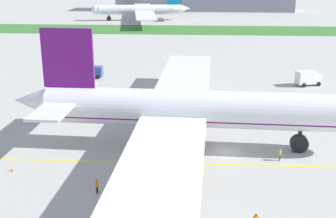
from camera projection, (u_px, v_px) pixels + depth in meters
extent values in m
plane|color=#ADAAA5|center=(226.00, 152.00, 59.96)|extent=(600.00, 600.00, 0.00)
cube|color=yellow|center=(228.00, 165.00, 56.28)|extent=(280.00, 0.36, 0.01)
cube|color=#38722D|center=(206.00, 30.00, 168.64)|extent=(320.00, 24.00, 0.10)
cylinder|color=white|center=(189.00, 108.00, 59.88)|extent=(39.26, 6.79, 5.02)
cube|color=#661472|center=(189.00, 115.00, 60.16)|extent=(37.68, 6.31, 0.60)
cone|color=white|center=(33.00, 101.00, 61.91)|extent=(5.71, 4.51, 4.26)
cube|color=#661472|center=(68.00, 58.00, 59.46)|extent=(7.05, 0.82, 8.03)
cube|color=white|center=(76.00, 89.00, 66.08)|extent=(4.66, 8.21, 0.35)
cube|color=white|center=(52.00, 111.00, 56.60)|extent=(4.66, 8.21, 0.35)
cube|color=white|center=(185.00, 77.00, 79.25)|extent=(10.18, 35.52, 0.40)
cube|color=white|center=(156.00, 181.00, 41.29)|extent=(10.18, 35.52, 0.40)
cylinder|color=#B7BABF|center=(189.00, 98.00, 72.13)|extent=(4.89, 2.97, 2.76)
cylinder|color=black|center=(204.00, 98.00, 71.90)|extent=(0.55, 2.91, 2.90)
cylinder|color=#B7BABF|center=(176.00, 161.00, 49.13)|extent=(4.89, 2.97, 2.76)
cylinder|color=black|center=(197.00, 162.00, 48.89)|extent=(0.55, 2.91, 2.90)
cylinder|color=black|center=(300.00, 137.00, 59.51)|extent=(0.52, 0.52, 1.94)
cylinder|color=black|center=(299.00, 143.00, 59.81)|extent=(2.43, 1.18, 2.38)
cylinder|color=black|center=(168.00, 125.00, 63.77)|extent=(0.52, 0.52, 1.94)
cylinder|color=black|center=(168.00, 131.00, 64.07)|extent=(2.43, 1.18, 2.38)
cylinder|color=black|center=(164.00, 139.00, 58.79)|extent=(0.52, 0.52, 1.94)
cylinder|color=black|center=(164.00, 146.00, 59.09)|extent=(2.43, 1.18, 2.38)
sphere|color=black|center=(87.00, 97.00, 63.53)|extent=(0.35, 0.35, 0.35)
sphere|color=black|center=(112.00, 98.00, 63.16)|extent=(0.35, 0.35, 0.35)
sphere|color=black|center=(138.00, 98.00, 62.79)|extent=(0.35, 0.35, 0.35)
sphere|color=black|center=(164.00, 99.00, 62.43)|extent=(0.35, 0.35, 0.35)
sphere|color=black|center=(191.00, 100.00, 62.06)|extent=(0.35, 0.35, 0.35)
sphere|color=black|center=(217.00, 101.00, 61.70)|extent=(0.35, 0.35, 0.35)
sphere|color=black|center=(244.00, 102.00, 61.33)|extent=(0.35, 0.35, 0.35)
sphere|color=black|center=(272.00, 102.00, 60.96)|extent=(0.35, 0.35, 0.35)
sphere|color=black|center=(299.00, 103.00, 60.60)|extent=(0.35, 0.35, 0.35)
cylinder|color=black|center=(280.00, 157.00, 57.40)|extent=(0.12, 0.12, 0.79)
cylinder|color=#BFE519|center=(280.00, 152.00, 57.32)|extent=(0.09, 0.09, 0.51)
cylinder|color=black|center=(280.00, 158.00, 57.23)|extent=(0.12, 0.12, 0.79)
cylinder|color=#BFE519|center=(280.00, 154.00, 56.90)|extent=(0.09, 0.09, 0.51)
cube|color=#BFE519|center=(280.00, 153.00, 57.10)|extent=(0.33, 0.46, 0.56)
sphere|color=tan|center=(280.00, 150.00, 56.98)|extent=(0.22, 0.22, 0.22)
cylinder|color=black|center=(98.00, 189.00, 49.30)|extent=(0.12, 0.12, 0.84)
cylinder|color=orange|center=(98.00, 183.00, 49.21)|extent=(0.10, 0.10, 0.53)
cylinder|color=black|center=(97.00, 190.00, 49.12)|extent=(0.12, 0.12, 0.84)
cylinder|color=orange|center=(96.00, 185.00, 48.78)|extent=(0.10, 0.10, 0.53)
cube|color=orange|center=(97.00, 184.00, 48.99)|extent=(0.37, 0.49, 0.59)
sphere|color=#8C6647|center=(97.00, 180.00, 48.85)|extent=(0.23, 0.23, 0.23)
sphere|color=brown|center=(256.00, 215.00, 42.09)|extent=(0.23, 0.23, 0.23)
cube|color=#F2590C|center=(12.00, 171.00, 54.56)|extent=(0.36, 0.36, 0.03)
cone|color=#F2590C|center=(12.00, 169.00, 54.47)|extent=(0.28, 0.28, 0.55)
cylinder|color=white|center=(12.00, 168.00, 54.46)|extent=(0.17, 0.17, 0.06)
cube|color=white|center=(306.00, 77.00, 91.85)|extent=(4.38, 3.26, 2.63)
cube|color=white|center=(316.00, 79.00, 92.64)|extent=(2.10, 2.39, 1.77)
cube|color=#263347|center=(319.00, 77.00, 92.72)|extent=(0.66, 1.68, 0.78)
cylinder|color=black|center=(313.00, 82.00, 93.87)|extent=(0.95, 0.58, 0.90)
cylinder|color=black|center=(319.00, 84.00, 91.97)|extent=(0.95, 0.58, 0.90)
cylinder|color=black|center=(298.00, 83.00, 92.96)|extent=(0.95, 0.58, 0.90)
cylinder|color=black|center=(304.00, 85.00, 91.06)|extent=(0.95, 0.58, 0.90)
cube|color=#33478C|center=(95.00, 71.00, 98.29)|extent=(3.38, 2.31, 2.09)
cube|color=#33478C|center=(85.00, 72.00, 98.47)|extent=(1.33, 2.20, 1.80)
cube|color=#263347|center=(83.00, 70.00, 98.40)|extent=(0.10, 1.91, 0.79)
cylinder|color=black|center=(84.00, 77.00, 97.68)|extent=(0.90, 0.31, 0.90)
cylinder|color=black|center=(87.00, 74.00, 99.83)|extent=(0.90, 0.31, 0.90)
cylinder|color=black|center=(98.00, 77.00, 97.48)|extent=(0.90, 0.31, 0.90)
cylinder|color=black|center=(100.00, 75.00, 99.64)|extent=(0.90, 0.31, 0.90)
cylinder|color=white|center=(140.00, 10.00, 195.70)|extent=(36.47, 9.16, 4.17)
cube|color=#0C6B9E|center=(140.00, 11.00, 195.93)|extent=(34.99, 8.63, 0.50)
sphere|color=white|center=(96.00, 10.00, 194.22)|extent=(3.96, 3.96, 3.96)
cone|color=white|center=(185.00, 8.00, 197.14)|extent=(5.03, 4.14, 3.54)
cube|color=white|center=(177.00, 9.00, 192.78)|extent=(4.88, 7.16, 0.29)
cube|color=white|center=(175.00, 7.00, 200.67)|extent=(4.88, 7.16, 0.29)
cube|color=white|center=(145.00, 15.00, 178.59)|extent=(12.43, 33.41, 0.33)
cube|color=white|center=(143.00, 7.00, 213.41)|extent=(12.43, 33.41, 0.33)
cylinder|color=#B7BABF|center=(142.00, 17.00, 185.85)|extent=(4.24, 2.82, 2.29)
cylinder|color=black|center=(138.00, 17.00, 185.69)|extent=(0.67, 2.43, 2.41)
cylinder|color=#B7BABF|center=(141.00, 11.00, 206.78)|extent=(4.24, 2.82, 2.29)
cylinder|color=black|center=(137.00, 11.00, 206.62)|extent=(0.67, 2.43, 2.41)
cylinder|color=black|center=(109.00, 17.00, 195.55)|extent=(0.44, 0.44, 1.61)
cylinder|color=black|center=(109.00, 18.00, 195.80)|extent=(2.08, 1.16, 1.98)
cylinder|color=black|center=(147.00, 17.00, 194.75)|extent=(0.44, 0.44, 1.61)
cylinder|color=black|center=(147.00, 19.00, 195.01)|extent=(2.08, 1.16, 1.98)
cylinder|color=black|center=(146.00, 16.00, 198.90)|extent=(0.44, 0.44, 1.61)
cylinder|color=black|center=(147.00, 17.00, 199.15)|extent=(2.08, 1.16, 1.98)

